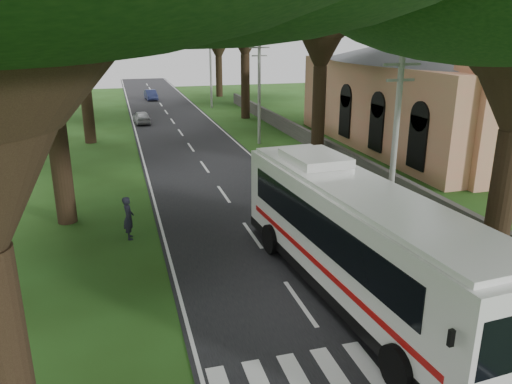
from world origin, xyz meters
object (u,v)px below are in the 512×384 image
object	(u,v)px
pole_mid	(259,91)
distant_car_a	(142,117)
coach_bus	(357,238)
church	(433,82)
pedestrian	(129,218)
pole_near	(395,145)
distant_car_b	(151,95)
pole_far	(211,71)

from	to	relation	value
pole_mid	distant_car_a	bearing A→B (deg)	126.28
distant_car_a	coach_bus	bearing A→B (deg)	93.68
church	pedestrian	distance (m)	26.49
pole_near	pole_mid	xyz separation A→B (m)	(0.00, 20.00, 0.00)
church	pole_near	xyz separation A→B (m)	(-12.36, -15.55, -0.73)
pole_near	distant_car_b	xyz separation A→B (m)	(-6.30, 48.74, -3.52)
church	coach_bus	distance (m)	25.30
church	pedestrian	xyz separation A→B (m)	(-23.09, -12.38, -3.95)
pole_near	distant_car_a	bearing A→B (deg)	105.06
pole_mid	coach_bus	size ratio (longest dim) A/B	0.60
church	pole_far	world-z (taller)	church
pedestrian	distant_car_a	bearing A→B (deg)	-6.33
pole_near	pole_far	size ratio (longest dim) A/B	1.00
pole_mid	distant_car_b	bearing A→B (deg)	102.37
pole_near	distant_car_a	size ratio (longest dim) A/B	2.26
pole_near	distant_car_a	distance (m)	32.90
coach_bus	pole_far	bearing A→B (deg)	81.05
church	pedestrian	world-z (taller)	church
pole_mid	pole_far	xyz separation A→B (m)	(0.00, 20.00, 0.00)
pole_near	pole_mid	bearing A→B (deg)	90.00
church	distant_car_a	xyz separation A→B (m)	(-20.86, 16.03, -4.28)
coach_bus	distant_car_a	bearing A→B (deg)	93.61
church	distant_car_b	size ratio (longest dim) A/B	6.27
distant_car_b	pole_far	bearing A→B (deg)	-58.47
pedestrian	pole_mid	bearing A→B (deg)	-34.36
pole_mid	pedestrian	distance (m)	20.22
coach_bus	pedestrian	xyz separation A→B (m)	(-7.19, 7.11, -1.15)
pedestrian	distant_car_b	bearing A→B (deg)	-7.40
church	pole_mid	distance (m)	13.16
pole_mid	pole_near	bearing A→B (deg)	-90.00
church	pole_mid	world-z (taller)	church
pedestrian	church	bearing A→B (deg)	-63.66
pole_near	coach_bus	size ratio (longest dim) A/B	0.60
pole_mid	coach_bus	xyz separation A→B (m)	(-3.54, -23.94, -2.07)
church	pole_near	size ratio (longest dim) A/B	3.00
distant_car_b	pedestrian	size ratio (longest dim) A/B	2.00
pole_far	pedestrian	bearing A→B (deg)	-106.23
pole_mid	coach_bus	distance (m)	24.29
pole_near	distant_car_b	size ratio (longest dim) A/B	2.09
pole_mid	distant_car_b	distance (m)	29.63
pole_mid	church	bearing A→B (deg)	-19.81
distant_car_a	distant_car_b	distance (m)	17.30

